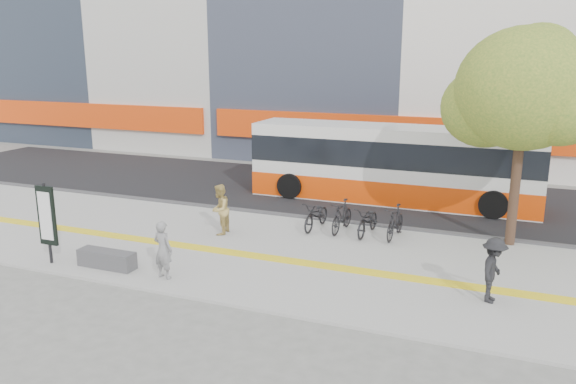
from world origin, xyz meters
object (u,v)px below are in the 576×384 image
at_px(bench, 107,259).
at_px(signboard, 47,217).
at_px(street_tree, 524,91).
at_px(bus, 392,166).
at_px(seated_woman, 163,250).
at_px(pedestrian_dark, 493,270).
at_px(pedestrian_tan, 220,210).

height_order(bench, signboard, signboard).
distance_m(street_tree, bus, 6.46).
xyz_separation_m(bus, seated_woman, (-3.69, -9.75, -0.57)).
distance_m(bench, street_tree, 12.23).
bearing_deg(signboard, seated_woman, 4.34).
bearing_deg(pedestrian_dark, signboard, 108.91).
distance_m(signboard, pedestrian_dark, 11.22).
xyz_separation_m(signboard, street_tree, (11.38, 6.33, 3.15)).
relative_size(bus, pedestrian_tan, 6.77).
distance_m(street_tree, pedestrian_tan, 9.44).
bearing_deg(bench, pedestrian_dark, 9.12).
distance_m(signboard, street_tree, 13.40).
distance_m(seated_woman, pedestrian_dark, 7.82).
distance_m(signboard, seated_woman, 3.45).
height_order(pedestrian_tan, pedestrian_dark, pedestrian_tan).
height_order(bus, pedestrian_tan, bus).
bearing_deg(signboard, pedestrian_tan, 52.11).
bearing_deg(signboard, pedestrian_dark, 9.37).
distance_m(bench, bus, 11.20).
height_order(bench, pedestrian_dark, pedestrian_dark).
bearing_deg(bench, seated_woman, -1.51).
distance_m(bench, pedestrian_tan, 3.89).
xyz_separation_m(seated_woman, pedestrian_dark, (7.66, 1.57, 0.01)).
height_order(bus, pedestrian_dark, bus).
bearing_deg(street_tree, bus, 139.39).
height_order(seated_woman, pedestrian_tan, pedestrian_tan).
distance_m(street_tree, pedestrian_dark, 5.82).
xyz_separation_m(bench, signboard, (-1.60, -0.31, 1.06)).
distance_m(bench, signboard, 1.94).
relative_size(pedestrian_tan, pedestrian_dark, 1.04).
bearing_deg(pedestrian_dark, bench, 108.66).
bearing_deg(seated_woman, bench, 6.41).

